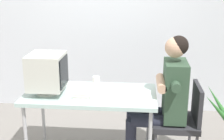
# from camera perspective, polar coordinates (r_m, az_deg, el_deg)

# --- Properties ---
(wall_back) EXTENTS (8.00, 0.10, 3.00)m
(wall_back) POSITION_cam_1_polar(r_m,az_deg,el_deg) (4.36, 2.78, 11.72)
(wall_back) COLOR silver
(wall_back) RESTS_ON ground_plane
(desk) EXTENTS (1.34, 0.68, 0.75)m
(desk) POSITION_cam_1_polar(r_m,az_deg,el_deg) (3.21, -3.95, -5.09)
(desk) COLOR #B7B7BC
(desk) RESTS_ON ground_plane
(crt_monitor) EXTENTS (0.35, 0.36, 0.41)m
(crt_monitor) POSITION_cam_1_polar(r_m,az_deg,el_deg) (3.17, -11.81, -0.31)
(crt_monitor) COLOR silver
(crt_monitor) RESTS_ON desk
(keyboard) EXTENTS (0.19, 0.41, 0.03)m
(keyboard) POSITION_cam_1_polar(r_m,az_deg,el_deg) (3.23, -5.05, -3.69)
(keyboard) COLOR silver
(keyboard) RESTS_ON desk
(office_chair) EXTENTS (0.46, 0.46, 0.85)m
(office_chair) POSITION_cam_1_polar(r_m,az_deg,el_deg) (3.33, 12.60, -8.57)
(office_chair) COLOR #4C4C51
(office_chair) RESTS_ON ground_plane
(person_seated) EXTENTS (0.72, 0.58, 1.34)m
(person_seated) POSITION_cam_1_polar(r_m,az_deg,el_deg) (3.21, 9.54, -4.62)
(person_seated) COLOR #334C38
(person_seated) RESTS_ON ground_plane
(desk_mug) EXTENTS (0.08, 0.09, 0.10)m
(desk_mug) POSITION_cam_1_polar(r_m,az_deg,el_deg) (3.38, -2.91, -2.03)
(desk_mug) COLOR white
(desk_mug) RESTS_ON desk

